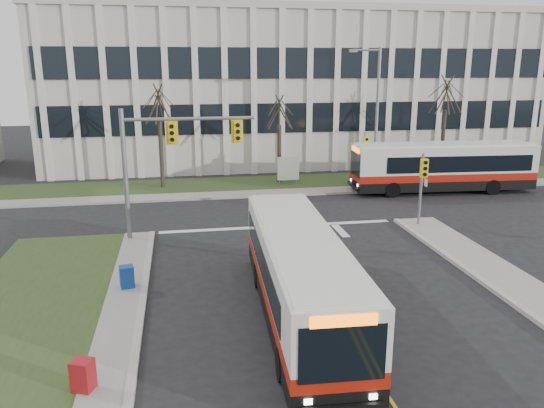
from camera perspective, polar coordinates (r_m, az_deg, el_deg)
The scene contains 17 objects.
ground at distance 19.87m, azimuth 4.93°, elevation -9.35°, with size 120.00×120.00×0.00m, color black.
sidewalk_west at distance 15.02m, azimuth -17.73°, elevation -18.34°, with size 1.20×26.00×0.14m, color #9E9B93.
sidewalk_cross at distance 35.06m, azimuth 6.52°, elevation 1.44°, with size 44.00×1.60×0.14m, color #9E9B93.
building_lawn at distance 37.69m, azimuth 5.32°, elevation 2.39°, with size 44.00×5.00×0.12m, color #30441D.
office_building at distance 48.54m, azimuth 1.71°, elevation 12.29°, with size 40.00×16.00×12.00m, color beige.
mast_arm_signal at distance 24.97m, azimuth -11.81°, elevation 5.61°, with size 6.11×0.38×6.20m.
signal_pole_near at distance 27.76m, azimuth 15.87°, elevation 2.57°, with size 0.34×0.39×3.80m.
signal_pole_far at distance 35.46m, azimuth 9.97°, elevation 5.47°, with size 0.34×0.39×3.80m.
streetlight at distance 36.17m, azimuth 10.99°, elevation 9.90°, with size 2.15×0.25×9.20m.
directory_sign at distance 36.42m, azimuth 1.76°, elevation 3.80°, with size 1.50×0.12×2.00m.
tree_left at distance 35.61m, azimuth -12.09°, elevation 10.29°, with size 1.80×1.80×7.70m.
tree_mid at distance 36.48m, azimuth 0.81°, elevation 9.72°, with size 1.80×1.80×6.82m.
tree_right at distance 40.22m, azimuth 18.24°, elevation 10.93°, with size 1.80×1.80×8.25m.
bus_main at distance 17.29m, azimuth 2.96°, elevation -7.92°, with size 2.34×10.78×2.87m, color silver, non-canonical shape.
bus_cross at distance 36.31m, azimuth 17.88°, elevation 3.68°, with size 2.53×11.70×3.12m, color silver, non-canonical shape.
newspaper_box_blue at distance 20.41m, azimuth -15.33°, elevation -7.72°, with size 0.50×0.45×0.95m, color navy.
newspaper_box_red at distance 14.82m, azimuth -19.65°, elevation -17.16°, with size 0.50×0.45×0.95m, color maroon.
Camera 1 is at (-4.79, -17.50, 8.11)m, focal length 35.00 mm.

